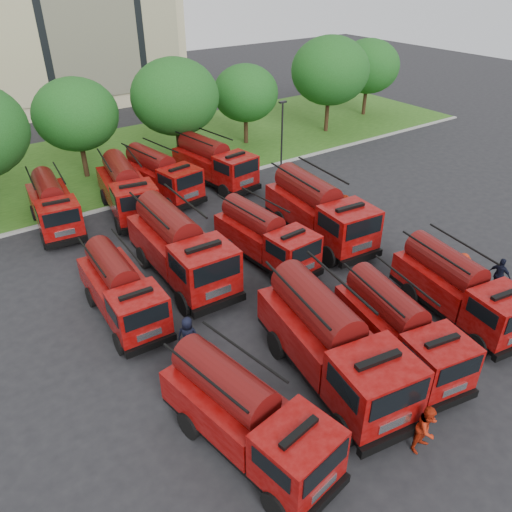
{
  "coord_description": "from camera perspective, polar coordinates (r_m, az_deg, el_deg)",
  "views": [
    {
      "loc": [
        -10.88,
        -11.73,
        14.26
      ],
      "look_at": [
        1.0,
        5.04,
        1.8
      ],
      "focal_mm": 35.0,
      "sensor_mm": 36.0,
      "label": 1
    }
  ],
  "objects": [
    {
      "name": "curb",
      "position": [
        34.6,
        -13.87,
        6.08
      ],
      "size": [
        70.0,
        0.3,
        0.14
      ],
      "primitive_type": "cube",
      "color": "gray",
      "rests_on": "ground"
    },
    {
      "name": "firefighter_3",
      "position": [
        27.24,
        22.05,
        -2.92
      ],
      "size": [
        1.16,
        0.66,
        1.74
      ],
      "primitive_type": "imported",
      "rotation": [
        0.0,
        0.0,
        3.07
      ],
      "color": "#A1210C",
      "rests_on": "ground"
    },
    {
      "name": "tree_6",
      "position": [
        47.23,
        8.46,
        20.22
      ],
      "size": [
        6.89,
        6.89,
        8.42
      ],
      "color": "#382314",
      "rests_on": "ground"
    },
    {
      "name": "tree_7",
      "position": [
        53.64,
        12.73,
        20.39
      ],
      "size": [
        6.05,
        6.05,
        7.39
      ],
      "color": "#382314",
      "rests_on": "ground"
    },
    {
      "name": "fire_truck_10",
      "position": [
        34.55,
        -10.85,
        9.09
      ],
      "size": [
        3.3,
        7.06,
        3.09
      ],
      "rotation": [
        0.0,
        0.0,
        0.15
      ],
      "color": "black",
      "rests_on": "ground"
    },
    {
      "name": "tree_4",
      "position": [
        39.22,
        -9.24,
        17.53
      ],
      "size": [
        6.55,
        6.55,
        8.01
      ],
      "color": "#382314",
      "rests_on": "ground"
    },
    {
      "name": "fire_truck_5",
      "position": [
        25.06,
        -8.66,
        1.0
      ],
      "size": [
        3.11,
        7.91,
        3.55
      ],
      "rotation": [
        0.0,
        0.0,
        -0.04
      ],
      "color": "black",
      "rests_on": "ground"
    },
    {
      "name": "fire_truck_9",
      "position": [
        32.59,
        -14.6,
        7.42
      ],
      "size": [
        3.65,
        7.48,
        3.26
      ],
      "rotation": [
        0.0,
        0.0,
        -0.17
      ],
      "color": "black",
      "rests_on": "ground"
    },
    {
      "name": "firefighter_1",
      "position": [
        18.89,
        18.46,
        -20.0
      ],
      "size": [
        0.94,
        0.56,
        1.87
      ],
      "primitive_type": "imported",
      "rotation": [
        0.0,
        0.0,
        0.07
      ],
      "color": "#A1210C",
      "rests_on": "ground"
    },
    {
      "name": "fire_truck_11",
      "position": [
        36.06,
        -4.84,
        10.61
      ],
      "size": [
        3.36,
        7.35,
        3.23
      ],
      "rotation": [
        0.0,
        0.0,
        0.13
      ],
      "color": "black",
      "rests_on": "ground"
    },
    {
      "name": "fire_truck_3",
      "position": [
        24.0,
        22.14,
        -3.43
      ],
      "size": [
        3.32,
        6.92,
        3.03
      ],
      "rotation": [
        0.0,
        0.0,
        -0.16
      ],
      "color": "black",
      "rests_on": "ground"
    },
    {
      "name": "firefighter_4",
      "position": [
        21.38,
        -7.6,
        -10.94
      ],
      "size": [
        1.06,
        1.03,
        1.83
      ],
      "primitive_type": "imported",
      "rotation": [
        0.0,
        0.0,
        2.43
      ],
      "color": "black",
      "rests_on": "ground"
    },
    {
      "name": "ground",
      "position": [
        21.43,
        5.72,
        -10.68
      ],
      "size": [
        140.0,
        140.0,
        0.0
      ],
      "primitive_type": "plane",
      "color": "black",
      "rests_on": "ground"
    },
    {
      "name": "tree_3",
      "position": [
        38.29,
        -19.9,
        14.97
      ],
      "size": [
        5.88,
        5.88,
        7.19
      ],
      "color": "#382314",
      "rests_on": "ground"
    },
    {
      "name": "firefighter_2",
      "position": [
        27.44,
        25.63,
        -3.56
      ],
      "size": [
        0.74,
        1.13,
        1.81
      ],
      "primitive_type": "imported",
      "rotation": [
        0.0,
        0.0,
        1.7
      ],
      "color": "black",
      "rests_on": "ground"
    },
    {
      "name": "fire_truck_4",
      "position": [
        23.05,
        -15.13,
        -3.75
      ],
      "size": [
        2.56,
        6.45,
        2.89
      ],
      "rotation": [
        0.0,
        0.0,
        -0.04
      ],
      "color": "black",
      "rests_on": "ground"
    },
    {
      "name": "fire_truck_2",
      "position": [
        20.86,
        16.06,
        -7.98
      ],
      "size": [
        3.44,
        6.8,
        2.95
      ],
      "rotation": [
        0.0,
        0.0,
        -0.2
      ],
      "color": "black",
      "rests_on": "ground"
    },
    {
      "name": "lawn",
      "position": [
        41.75,
        -18.31,
        9.76
      ],
      "size": [
        70.0,
        16.0,
        0.12
      ],
      "primitive_type": "cube",
      "color": "#234A13",
      "rests_on": "ground"
    },
    {
      "name": "fire_truck_0",
      "position": [
        16.89,
        -1.15,
        -17.69
      ],
      "size": [
        3.3,
        6.92,
        3.03
      ],
      "rotation": [
        0.0,
        0.0,
        0.16
      ],
      "color": "black",
      "rests_on": "ground"
    },
    {
      "name": "tree_5",
      "position": [
        43.7,
        -1.21,
        18.11
      ],
      "size": [
        5.46,
        5.46,
        6.68
      ],
      "color": "#382314",
      "rests_on": "ground"
    },
    {
      "name": "firefighter_5",
      "position": [
        31.4,
        9.87,
        3.73
      ],
      "size": [
        1.82,
        0.89,
        1.9
      ],
      "primitive_type": "imported",
      "rotation": [
        0.0,
        0.0,
        3.22
      ],
      "color": "#A1210C",
      "rests_on": "ground"
    },
    {
      "name": "fire_truck_7",
      "position": [
        28.66,
        7.19,
        5.17
      ],
      "size": [
        3.43,
        8.01,
        3.54
      ],
      "rotation": [
        0.0,
        0.0,
        -0.09
      ],
      "color": "black",
      "rests_on": "ground"
    },
    {
      "name": "lamp_post_1",
      "position": [
        38.59,
        2.99,
        14.06
      ],
      "size": [
        0.6,
        0.25,
        5.11
      ],
      "color": "black",
      "rests_on": "ground"
    },
    {
      "name": "fire_truck_6",
      "position": [
        26.33,
        1.0,
        2.23
      ],
      "size": [
        2.69,
        6.64,
        2.97
      ],
      "rotation": [
        0.0,
        0.0,
        0.06
      ],
      "color": "black",
      "rests_on": "ground"
    },
    {
      "name": "fire_truck_1",
      "position": [
        19.22,
        8.62,
        -9.75
      ],
      "size": [
        3.88,
        8.03,
        3.5
      ],
      "rotation": [
        0.0,
        0.0,
        -0.17
      ],
      "color": "black",
      "rests_on": "ground"
    },
    {
      "name": "fire_truck_8",
      "position": [
        32.15,
        -22.16,
        5.42
      ],
      "size": [
        2.96,
        6.7,
        2.95
      ],
      "rotation": [
        0.0,
        0.0,
        -0.11
      ],
      "color": "black",
      "rests_on": "ground"
    }
  ]
}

